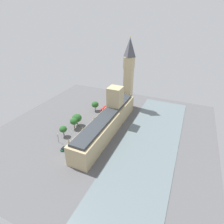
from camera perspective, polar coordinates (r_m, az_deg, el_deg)
The scene contains 16 objects.
ground_plane at distance 130.86m, azimuth -2.33°, elevation -6.01°, with size 148.18×148.18×0.00m, color #565659.
river_thames at distance 122.50m, azimuth 11.74°, elevation -9.38°, with size 36.12×133.36×0.25m, color slate.
parliament_building at distance 127.31m, azimuth -1.16°, elevation -2.66°, with size 13.36×78.18×28.84m.
clock_tower at distance 153.70m, azimuth 5.32°, elevation 12.12°, with size 7.65×7.65×59.68m.
double_decker_bus_trailing at distance 153.89m, azimuth -2.20°, elevation 0.86°, with size 3.45×10.68×4.75m.
car_black_corner at distance 141.66m, azimuth -4.90°, elevation -2.70°, with size 1.90×4.46×1.74m.
car_yellow_cab_leading at distance 132.80m, azimuth -7.51°, elevation -5.22°, with size 2.00×4.33×1.74m.
car_silver_midblock at distance 123.69m, azimuth -10.79°, elevation -8.40°, with size 1.83×4.28×1.74m.
car_dark_green_by_river_gate at distance 117.96m, azimuth -15.12°, elevation -11.10°, with size 1.89×4.66×1.74m.
pedestrian_far_end at distance 158.17m, azimuth 0.62°, elevation 0.92°, with size 0.68×0.66×1.63m.
plane_tree_under_trees at distance 136.28m, azimuth -11.07°, elevation -1.88°, with size 7.08×7.08×9.36m.
plane_tree_near_tower at distance 127.10m, azimuth -15.23°, elevation -5.27°, with size 5.12×5.12×7.78m.
plane_tree_kerbside at distance 133.00m, azimuth -11.98°, elevation -2.87°, with size 5.79×5.79×8.70m.
plane_tree_opposite_hall at distance 155.27m, azimuth -5.38°, elevation 2.39°, with size 6.03×6.03×8.53m.
street_lamp_slot_10 at distance 125.96m, azimuth -15.01°, elevation -6.27°, with size 0.56×0.56×6.16m.
street_lamp_slot_11 at distance 122.43m, azimuth -16.79°, elevation -7.42°, with size 0.56×0.56×6.93m.
Camera 1 is at (-48.43, 96.06, 74.51)m, focal length 28.85 mm.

